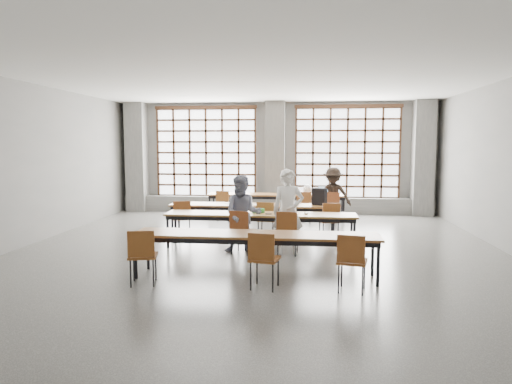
# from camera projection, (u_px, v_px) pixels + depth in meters

# --- Properties ---
(floor) EXTENTS (11.00, 11.00, 0.00)m
(floor) POSITION_uv_depth(u_px,v_px,m) (258.00, 251.00, 9.34)
(floor) COLOR #4E4E4B
(floor) RESTS_ON ground
(ceiling) EXTENTS (11.00, 11.00, 0.00)m
(ceiling) POSITION_uv_depth(u_px,v_px,m) (258.00, 77.00, 8.97)
(ceiling) COLOR silver
(ceiling) RESTS_ON floor
(wall_back) EXTENTS (10.00, 0.00, 10.00)m
(wall_back) POSITION_uv_depth(u_px,v_px,m) (276.00, 158.00, 14.59)
(wall_back) COLOR slate
(wall_back) RESTS_ON floor
(wall_front) EXTENTS (10.00, 0.00, 10.00)m
(wall_front) POSITION_uv_depth(u_px,v_px,m) (188.00, 197.00, 3.72)
(wall_front) COLOR slate
(wall_front) RESTS_ON floor
(wall_left) EXTENTS (0.00, 11.00, 11.00)m
(wall_left) POSITION_uv_depth(u_px,v_px,m) (24.00, 164.00, 9.69)
(wall_left) COLOR slate
(wall_left) RESTS_ON floor
(column_left) EXTENTS (0.60, 0.55, 3.50)m
(column_left) POSITION_uv_depth(u_px,v_px,m) (137.00, 157.00, 14.80)
(column_left) COLOR #52524F
(column_left) RESTS_ON floor
(column_mid) EXTENTS (0.60, 0.55, 3.50)m
(column_mid) POSITION_uv_depth(u_px,v_px,m) (275.00, 158.00, 14.32)
(column_mid) COLOR #52524F
(column_mid) RESTS_ON floor
(column_right) EXTENTS (0.60, 0.55, 3.50)m
(column_right) POSITION_uv_depth(u_px,v_px,m) (423.00, 158.00, 13.84)
(column_right) COLOR #52524F
(column_right) RESTS_ON floor
(window_left) EXTENTS (3.32, 0.12, 3.00)m
(window_left) POSITION_uv_depth(u_px,v_px,m) (206.00, 153.00, 14.74)
(window_left) COLOR white
(window_left) RESTS_ON wall_back
(window_right) EXTENTS (3.32, 0.12, 3.00)m
(window_right) POSITION_uv_depth(u_px,v_px,m) (347.00, 153.00, 14.26)
(window_right) COLOR white
(window_right) RESTS_ON wall_back
(sill_ledge) EXTENTS (9.80, 0.35, 0.50)m
(sill_ledge) POSITION_uv_depth(u_px,v_px,m) (275.00, 205.00, 14.55)
(sill_ledge) COLOR #52524F
(sill_ledge) RESTS_ON floor
(desk_row_a) EXTENTS (4.00, 0.70, 0.73)m
(desk_row_a) POSITION_uv_depth(u_px,v_px,m) (276.00, 196.00, 13.28)
(desk_row_a) COLOR brown
(desk_row_a) RESTS_ON floor
(desk_row_b) EXTENTS (4.00, 0.70, 0.73)m
(desk_row_b) POSITION_uv_depth(u_px,v_px,m) (253.00, 207.00, 11.03)
(desk_row_b) COLOR brown
(desk_row_b) RESTS_ON floor
(desk_row_c) EXTENTS (4.00, 0.70, 0.73)m
(desk_row_c) POSITION_uv_depth(u_px,v_px,m) (260.00, 216.00, 9.58)
(desk_row_c) COLOR brown
(desk_row_c) RESTS_ON floor
(desk_row_d) EXTENTS (4.00, 0.70, 0.73)m
(desk_row_d) POSITION_uv_depth(u_px,v_px,m) (255.00, 237.00, 7.42)
(desk_row_d) COLOR brown
(desk_row_d) RESTS_ON floor
(chair_back_left) EXTENTS (0.53, 0.53, 0.88)m
(chair_back_left) POSITION_uv_depth(u_px,v_px,m) (224.00, 203.00, 12.83)
(chair_back_left) COLOR brown
(chair_back_left) RESTS_ON floor
(chair_back_mid) EXTENTS (0.43, 0.43, 0.88)m
(chair_back_mid) POSITION_uv_depth(u_px,v_px,m) (304.00, 204.00, 12.59)
(chair_back_mid) COLOR brown
(chair_back_mid) RESTS_ON floor
(chair_back_right) EXTENTS (0.48, 0.49, 0.88)m
(chair_back_right) POSITION_uv_depth(u_px,v_px,m) (333.00, 204.00, 12.51)
(chair_back_right) COLOR brown
(chair_back_right) RESTS_ON floor
(chair_mid_left) EXTENTS (0.51, 0.52, 0.88)m
(chair_mid_left) POSITION_uv_depth(u_px,v_px,m) (182.00, 215.00, 10.59)
(chair_mid_left) COLOR brown
(chair_mid_left) RESTS_ON floor
(chair_mid_centre) EXTENTS (0.48, 0.48, 0.88)m
(chair_mid_centre) POSITION_uv_depth(u_px,v_px,m) (266.00, 217.00, 10.38)
(chair_mid_centre) COLOR brown
(chair_mid_centre) RESTS_ON floor
(chair_mid_right) EXTENTS (0.50, 0.50, 0.88)m
(chair_mid_right) POSITION_uv_depth(u_px,v_px,m) (330.00, 218.00, 10.22)
(chair_mid_right) COLOR brown
(chair_mid_right) RESTS_ON floor
(chair_front_left) EXTENTS (0.51, 0.52, 0.88)m
(chair_front_left) POSITION_uv_depth(u_px,v_px,m) (241.00, 228.00, 9.01)
(chair_front_left) COLOR maroon
(chair_front_left) RESTS_ON floor
(chair_front_right) EXTENTS (0.46, 0.46, 0.88)m
(chair_front_right) POSITION_uv_depth(u_px,v_px,m) (287.00, 228.00, 8.91)
(chair_front_right) COLOR brown
(chair_front_right) RESTS_ON floor
(chair_near_left) EXTENTS (0.50, 0.50, 0.88)m
(chair_near_left) POSITION_uv_depth(u_px,v_px,m) (142.00, 251.00, 7.00)
(chair_near_left) COLOR brown
(chair_near_left) RESTS_ON floor
(chair_near_mid) EXTENTS (0.49, 0.49, 0.88)m
(chair_near_mid) POSITION_uv_depth(u_px,v_px,m) (263.00, 255.00, 6.80)
(chair_near_mid) COLOR brown
(chair_near_mid) RESTS_ON floor
(chair_near_right) EXTENTS (0.50, 0.50, 0.88)m
(chair_near_right) POSITION_uv_depth(u_px,v_px,m) (352.00, 257.00, 6.66)
(chair_near_right) COLOR brown
(chair_near_right) RESTS_ON floor
(student_male) EXTENTS (0.67, 0.49, 1.69)m
(student_male) POSITION_uv_depth(u_px,v_px,m) (288.00, 212.00, 9.00)
(student_male) COLOR white
(student_male) RESTS_ON floor
(student_female) EXTENTS (0.78, 0.62, 1.56)m
(student_female) POSITION_uv_depth(u_px,v_px,m) (243.00, 214.00, 9.10)
(student_female) COLOR #19214C
(student_female) RESTS_ON floor
(student_back) EXTENTS (1.07, 0.72, 1.54)m
(student_back) POSITION_uv_depth(u_px,v_px,m) (333.00, 195.00, 12.61)
(student_back) COLOR black
(student_back) RESTS_ON floor
(laptop_front) EXTENTS (0.41, 0.36, 0.26)m
(laptop_front) POSITION_uv_depth(u_px,v_px,m) (287.00, 210.00, 9.61)
(laptop_front) COLOR #ADADB2
(laptop_front) RESTS_ON desk_row_c
(laptop_back) EXTENTS (0.41, 0.37, 0.26)m
(laptop_back) POSITION_uv_depth(u_px,v_px,m) (323.00, 192.00, 13.23)
(laptop_back) COLOR #B3B3B8
(laptop_back) RESTS_ON desk_row_a
(mouse) EXTENTS (0.12, 0.10, 0.04)m
(mouse) POSITION_uv_depth(u_px,v_px,m) (306.00, 213.00, 9.45)
(mouse) COLOR silver
(mouse) RESTS_ON desk_row_c
(green_box) EXTENTS (0.27, 0.18, 0.09)m
(green_box) POSITION_uv_depth(u_px,v_px,m) (258.00, 211.00, 9.65)
(green_box) COLOR green
(green_box) RESTS_ON desk_row_c
(phone) EXTENTS (0.13, 0.06, 0.01)m
(phone) POSITION_uv_depth(u_px,v_px,m) (269.00, 214.00, 9.45)
(phone) COLOR black
(phone) RESTS_ON desk_row_c
(paper_sheet_a) EXTENTS (0.32, 0.24, 0.00)m
(paper_sheet_a) POSITION_uv_depth(u_px,v_px,m) (229.00, 204.00, 11.13)
(paper_sheet_a) COLOR white
(paper_sheet_a) RESTS_ON desk_row_b
(paper_sheet_b) EXTENTS (0.36, 0.32, 0.00)m
(paper_sheet_b) POSITION_uv_depth(u_px,v_px,m) (240.00, 204.00, 11.00)
(paper_sheet_b) COLOR silver
(paper_sheet_b) RESTS_ON desk_row_b
(paper_sheet_c) EXTENTS (0.33, 0.25, 0.00)m
(paper_sheet_c) POSITION_uv_depth(u_px,v_px,m) (257.00, 204.00, 11.01)
(paper_sheet_c) COLOR white
(paper_sheet_c) RESTS_ON desk_row_b
(backpack) EXTENTS (0.37, 0.31, 0.40)m
(backpack) POSITION_uv_depth(u_px,v_px,m) (319.00, 197.00, 10.88)
(backpack) COLOR black
(backpack) RESTS_ON desk_row_b
(plastic_bag) EXTENTS (0.31, 0.27, 0.29)m
(plastic_bag) POSITION_uv_depth(u_px,v_px,m) (307.00, 189.00, 13.22)
(plastic_bag) COLOR white
(plastic_bag) RESTS_ON desk_row_a
(red_pouch) EXTENTS (0.21, 0.11, 0.06)m
(red_pouch) POSITION_uv_depth(u_px,v_px,m) (143.00, 253.00, 7.08)
(red_pouch) COLOR #B11526
(red_pouch) RESTS_ON chair_near_left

